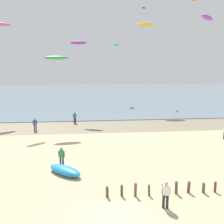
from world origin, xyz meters
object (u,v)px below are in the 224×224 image
at_px(person_left_flank, 62,156).
at_px(kite_aloft_1, 0,24).
at_px(kite_aloft_5, 56,58).
at_px(person_by_waterline, 75,117).
at_px(kite_aloft_9, 78,43).
at_px(kite_aloft_12, 207,17).
at_px(kite_aloft_7, 116,45).
at_px(person_nearest_camera, 35,124).
at_px(grounded_kite, 65,170).
at_px(person_far_down_beach, 166,194).
at_px(kite_aloft_8, 145,25).
at_px(kite_aloft_3, 144,8).

relative_size(person_left_flank, kite_aloft_1, 0.55).
xyz_separation_m(person_left_flank, kite_aloft_5, (-1.59, 12.72, 8.49)).
relative_size(person_by_waterline, kite_aloft_9, 0.64).
relative_size(kite_aloft_1, kite_aloft_9, 1.15).
distance_m(kite_aloft_5, kite_aloft_12, 18.47).
height_order(kite_aloft_5, kite_aloft_12, kite_aloft_12).
height_order(kite_aloft_7, kite_aloft_9, kite_aloft_7).
bearing_deg(kite_aloft_7, person_nearest_camera, 167.11).
bearing_deg(kite_aloft_1, grounded_kite, 79.77).
relative_size(person_by_waterline, kite_aloft_7, 0.56).
height_order(grounded_kite, kite_aloft_1, kite_aloft_1).
relative_size(person_far_down_beach, kite_aloft_9, 0.64).
xyz_separation_m(kite_aloft_1, kite_aloft_7, (19.58, 15.00, -1.81)).
bearing_deg(kite_aloft_9, person_left_flank, -74.12).
bearing_deg(kite_aloft_7, kite_aloft_9, 170.96).
height_order(grounded_kite, kite_aloft_12, kite_aloft_12).
distance_m(person_by_waterline, person_left_flank, 16.09).
relative_size(person_by_waterline, kite_aloft_8, 0.52).
xyz_separation_m(person_by_waterline, kite_aloft_12, (15.35, -8.26, 12.79)).
bearing_deg(kite_aloft_12, person_left_flank, -22.82).
bearing_deg(kite_aloft_8, person_by_waterline, 38.71).
relative_size(person_by_waterline, kite_aloft_1, 0.55).
relative_size(kite_aloft_3, kite_aloft_9, 0.68).
height_order(person_far_down_beach, grounded_kite, person_far_down_beach).
bearing_deg(kite_aloft_1, kite_aloft_8, 156.99).
relative_size(person_nearest_camera, kite_aloft_1, 0.55).
bearing_deg(grounded_kite, person_by_waterline, 132.57).
bearing_deg(person_left_flank, kite_aloft_12, 26.48).
height_order(person_far_down_beach, kite_aloft_1, kite_aloft_1).
relative_size(person_far_down_beach, kite_aloft_5, 0.56).
distance_m(grounded_kite, kite_aloft_5, 17.02).
height_order(person_left_flank, grounded_kite, person_left_flank).
relative_size(grounded_kite, kite_aloft_1, 1.04).
xyz_separation_m(person_by_waterline, kite_aloft_7, (8.39, 20.17, 11.92)).
bearing_deg(kite_aloft_3, kite_aloft_1, 149.19).
bearing_deg(kite_aloft_12, person_nearest_camera, -61.55).
bearing_deg(kite_aloft_7, kite_aloft_12, -150.09).
bearing_deg(person_nearest_camera, kite_aloft_7, 60.95).
relative_size(person_left_flank, kite_aloft_12, 0.57).
height_order(person_left_flank, kite_aloft_1, kite_aloft_1).
bearing_deg(person_far_down_beach, kite_aloft_12, 59.07).
height_order(person_nearest_camera, grounded_kite, person_nearest_camera).
height_order(person_left_flank, kite_aloft_9, kite_aloft_9).
bearing_deg(person_nearest_camera, kite_aloft_9, 53.50).
distance_m(person_by_waterline, kite_aloft_1, 18.45).
xyz_separation_m(person_by_waterline, person_left_flank, (-0.35, -16.08, 0.00)).
relative_size(person_by_waterline, kite_aloft_5, 0.56).
bearing_deg(kite_aloft_12, kite_aloft_3, -138.03).
distance_m(person_nearest_camera, kite_aloft_1, 17.57).
height_order(kite_aloft_1, kite_aloft_9, kite_aloft_1).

